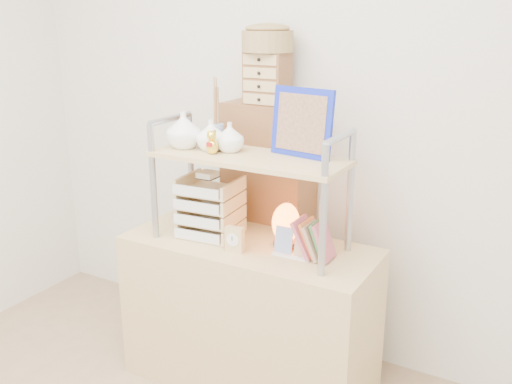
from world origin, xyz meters
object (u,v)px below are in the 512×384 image
(desk, at_px, (249,314))
(cabinet, at_px, (268,230))
(salt_lamp, at_px, (286,224))
(letter_tray, at_px, (209,210))

(desk, relative_size, cabinet, 0.89)
(desk, height_order, salt_lamp, salt_lamp)
(letter_tray, bearing_deg, salt_lamp, 9.94)
(cabinet, bearing_deg, salt_lamp, -50.05)
(cabinet, relative_size, salt_lamp, 6.56)
(cabinet, distance_m, salt_lamp, 0.44)
(desk, relative_size, salt_lamp, 5.83)
(salt_lamp, bearing_deg, desk, -159.72)
(cabinet, height_order, letter_tray, cabinet)
(desk, distance_m, letter_tray, 0.55)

